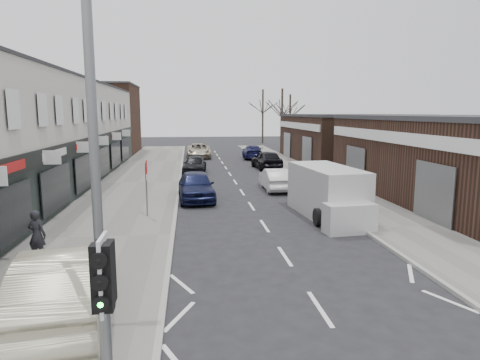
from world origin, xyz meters
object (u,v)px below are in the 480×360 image
object	(u,v)px
warning_sign	(147,172)
pedestrian	(37,235)
parked_car_right_b	(267,160)
sedan_on_pavement	(66,283)
parked_car_left_a	(196,186)
parked_car_left_c	(199,151)
parked_car_left_b	(195,165)
traffic_light	(105,292)
white_van	(328,194)
parked_car_right_a	(275,179)
street_lamp	(104,130)
parked_car_right_c	(252,152)

from	to	relation	value
warning_sign	pedestrian	world-z (taller)	warning_sign
parked_car_right_b	sedan_on_pavement	bearing A→B (deg)	65.68
parked_car_left_a	parked_car_right_b	size ratio (longest dim) A/B	1.00
parked_car_left_c	pedestrian	bearing A→B (deg)	-100.49
parked_car_left_a	parked_car_left_b	size ratio (longest dim) A/B	1.06
traffic_light	sedan_on_pavement	world-z (taller)	traffic_light
white_van	pedestrian	xyz separation A→B (m)	(-11.42, -5.05, -0.16)
parked_car_left_b	parked_car_right_b	distance (m)	6.53
parked_car_left_b	parked_car_left_c	world-z (taller)	parked_car_left_c
pedestrian	parked_car_left_c	size ratio (longest dim) A/B	0.30
warning_sign	pedestrian	bearing A→B (deg)	-117.59
parked_car_right_a	pedestrian	bearing A→B (deg)	50.33
traffic_light	sedan_on_pavement	distance (m)	4.58
traffic_light	street_lamp	world-z (taller)	street_lamp
warning_sign	parked_car_left_b	distance (m)	15.33
parked_car_right_b	parked_car_right_c	size ratio (longest dim) A/B	0.97
parked_car_left_c	parked_car_right_c	bearing A→B (deg)	-15.95
warning_sign	parked_car_left_c	distance (m)	27.10
parked_car_right_c	pedestrian	bearing A→B (deg)	73.35
parked_car_left_b	sedan_on_pavement	bearing A→B (deg)	-93.59
traffic_light	pedestrian	bearing A→B (deg)	114.46
parked_car_right_a	sedan_on_pavement	bearing A→B (deg)	63.81
white_van	sedan_on_pavement	size ratio (longest dim) A/B	1.20
warning_sign	parked_car_left_a	world-z (taller)	warning_sign
street_lamp	parked_car_right_c	xyz separation A→B (m)	(8.03, 38.08, -3.90)
traffic_light	parked_car_left_b	world-z (taller)	traffic_light
warning_sign	parked_car_right_b	distance (m)	18.96
warning_sign	parked_car_right_c	distance (m)	26.77
parked_car_left_b	parked_car_right_a	bearing A→B (deg)	-55.61
parked_car_left_a	parked_car_right_c	distance (m)	22.21
white_van	parked_car_left_a	bearing A→B (deg)	136.99
parked_car_left_c	parked_car_right_c	xyz separation A→B (m)	(5.70, -1.61, -0.06)
street_lamp	parked_car_right_a	size ratio (longest dim) A/B	1.90
street_lamp	parked_car_right_a	xyz separation A→B (m)	(6.73, 19.38, -3.93)
parked_car_left_b	parked_car_left_c	bearing A→B (deg)	91.08
parked_car_left_a	parked_car_right_a	size ratio (longest dim) A/B	1.14
street_lamp	parked_car_right_b	bearing A→B (deg)	74.84
white_van	parked_car_right_a	bearing A→B (deg)	92.74
street_lamp	white_van	world-z (taller)	street_lamp
sedan_on_pavement	parked_car_left_c	world-z (taller)	sedan_on_pavement
parked_car_left_b	parked_car_right_b	size ratio (longest dim) A/B	0.94
white_van	parked_car_right_b	xyz separation A→B (m)	(0.24, 17.51, -0.30)
parked_car_left_c	sedan_on_pavement	bearing A→B (deg)	-96.17
warning_sign	white_van	bearing A→B (deg)	-4.71
parked_car_left_c	parked_car_right_a	xyz separation A→B (m)	(4.40, -20.32, -0.08)
parked_car_left_a	sedan_on_pavement	bearing A→B (deg)	-106.08
street_lamp	parked_car_right_c	world-z (taller)	street_lamp
traffic_light	parked_car_left_a	distance (m)	18.15
parked_car_left_b	parked_car_right_b	bearing A→B (deg)	19.48
parked_car_right_c	parked_car_right_a	bearing A→B (deg)	89.97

